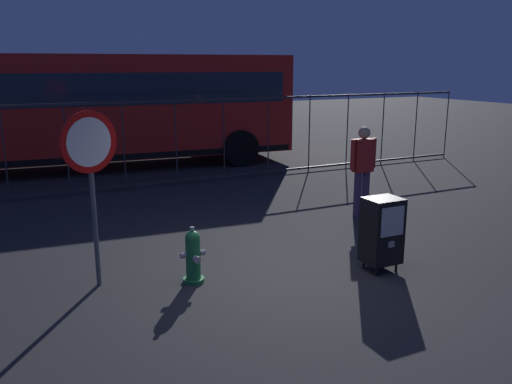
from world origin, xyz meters
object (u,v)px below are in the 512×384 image
stop_sign (90,162)px  bus_near (95,105)px  fire_hydrant (193,256)px  pedestrian (363,166)px  newspaper_box_primary (382,230)px

stop_sign → bus_near: bearing=80.0°
bus_near → fire_hydrant: bearing=-87.7°
pedestrian → fire_hydrant: bearing=-158.3°
fire_hydrant → pedestrian: bearing=21.7°
fire_hydrant → bus_near: 8.69m
fire_hydrant → bus_near: bus_near is taller
stop_sign → bus_near: (1.44, 8.15, 0.11)m
newspaper_box_primary → pedestrian: 2.68m
stop_sign → fire_hydrant: bearing=-20.9°
newspaper_box_primary → stop_sign: 3.89m
stop_sign → pedestrian: size_ratio=1.34×
fire_hydrant → pedestrian: (3.82, 1.52, 0.60)m
bus_near → stop_sign: bearing=-95.7°
newspaper_box_primary → pedestrian: pedestrian is taller
pedestrian → bus_near: size_ratio=0.16×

